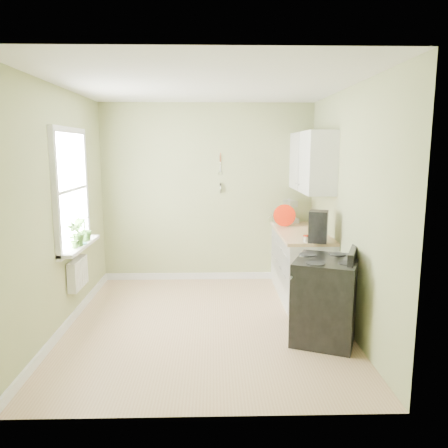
{
  "coord_description": "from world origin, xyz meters",
  "views": [
    {
      "loc": [
        0.09,
        -4.84,
        2.02
      ],
      "look_at": [
        0.22,
        0.55,
        1.09
      ],
      "focal_mm": 35.0,
      "sensor_mm": 36.0,
      "label": 1
    }
  ],
  "objects_px": {
    "stand_mixer": "(289,212)",
    "kettle": "(276,216)",
    "stove": "(325,299)",
    "coffee_maker": "(318,227)"
  },
  "relations": [
    {
      "from": "stand_mixer",
      "to": "kettle",
      "type": "xyz_separation_m",
      "value": [
        -0.2,
        -0.02,
        -0.06
      ]
    },
    {
      "from": "stand_mixer",
      "to": "kettle",
      "type": "distance_m",
      "value": 0.21
    },
    {
      "from": "stand_mixer",
      "to": "stove",
      "type": "bearing_deg",
      "value": -89.39
    },
    {
      "from": "stand_mixer",
      "to": "kettle",
      "type": "bearing_deg",
      "value": -174.62
    },
    {
      "from": "kettle",
      "to": "coffee_maker",
      "type": "bearing_deg",
      "value": -78.04
    },
    {
      "from": "kettle",
      "to": "stove",
      "type": "bearing_deg",
      "value": -84.02
    },
    {
      "from": "stove",
      "to": "kettle",
      "type": "xyz_separation_m",
      "value": [
        -0.23,
        2.16,
        0.56
      ]
    },
    {
      "from": "stove",
      "to": "stand_mixer",
      "type": "xyz_separation_m",
      "value": [
        -0.02,
        2.18,
        0.62
      ]
    },
    {
      "from": "stove",
      "to": "kettle",
      "type": "distance_m",
      "value": 2.24
    },
    {
      "from": "stand_mixer",
      "to": "kettle",
      "type": "height_order",
      "value": "stand_mixer"
    }
  ]
}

